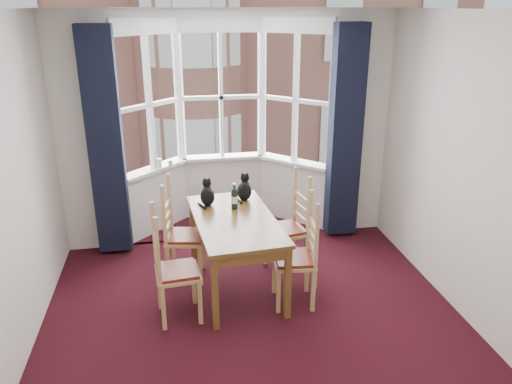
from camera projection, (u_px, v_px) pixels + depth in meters
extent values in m
plane|color=black|center=(261.00, 344.00, 4.44)|extent=(4.50, 4.50, 0.00)
plane|color=white|center=(263.00, 10.00, 3.45)|extent=(4.50, 4.50, 0.00)
plane|color=silver|center=(491.00, 183.00, 4.27)|extent=(0.00, 4.50, 4.50)
cube|color=silver|center=(86.00, 137.00, 5.76)|extent=(0.70, 0.12, 2.80)
cube|color=silver|center=(358.00, 126.00, 6.28)|extent=(0.70, 0.12, 2.80)
cube|color=black|center=(106.00, 144.00, 5.65)|extent=(0.38, 0.22, 2.60)
cube|color=black|center=(345.00, 134.00, 6.10)|extent=(0.38, 0.22, 2.60)
cube|color=brown|center=(235.00, 220.00, 5.10)|extent=(0.92, 1.55, 0.04)
cube|color=brown|center=(215.00, 294.00, 4.53)|extent=(0.07, 0.07, 0.75)
cube|color=brown|center=(193.00, 231.00, 5.78)|extent=(0.07, 0.07, 0.75)
cube|color=brown|center=(288.00, 283.00, 4.69)|extent=(0.07, 0.07, 0.75)
cube|color=brown|center=(251.00, 224.00, 5.94)|extent=(0.07, 0.07, 0.75)
cube|color=tan|center=(178.00, 272.00, 4.68)|extent=(0.44, 0.46, 0.06)
cube|color=#621F10|center=(178.00, 271.00, 4.68)|extent=(0.40, 0.41, 0.03)
cube|color=tan|center=(186.00, 237.00, 5.39)|extent=(0.47, 0.48, 0.06)
cube|color=#621F10|center=(185.00, 236.00, 5.38)|extent=(0.42, 0.44, 0.03)
cube|color=tan|center=(294.00, 259.00, 4.91)|extent=(0.44, 0.46, 0.06)
cube|color=#621F10|center=(294.00, 258.00, 4.91)|extent=(0.40, 0.41, 0.03)
cube|color=tan|center=(286.00, 230.00, 5.55)|extent=(0.47, 0.49, 0.06)
cube|color=#621F10|center=(286.00, 229.00, 5.55)|extent=(0.43, 0.44, 0.03)
ellipsoid|color=black|center=(207.00, 197.00, 5.39)|extent=(0.16, 0.21, 0.20)
sphere|color=black|center=(207.00, 183.00, 5.42)|extent=(0.10, 0.10, 0.10)
cone|color=black|center=(204.00, 179.00, 5.39)|extent=(0.04, 0.04, 0.04)
cone|color=black|center=(209.00, 179.00, 5.40)|extent=(0.04, 0.04, 0.04)
ellipsoid|color=black|center=(244.00, 191.00, 5.54)|extent=(0.21, 0.24, 0.21)
sphere|color=black|center=(245.00, 178.00, 5.56)|extent=(0.12, 0.12, 0.10)
cone|color=black|center=(242.00, 174.00, 5.55)|extent=(0.04, 0.04, 0.04)
cone|color=black|center=(247.00, 174.00, 5.54)|extent=(0.04, 0.04, 0.04)
cylinder|color=black|center=(234.00, 200.00, 5.29)|extent=(0.07, 0.07, 0.20)
sphere|color=black|center=(234.00, 191.00, 5.25)|extent=(0.07, 0.07, 0.07)
cylinder|color=black|center=(234.00, 188.00, 5.24)|extent=(0.03, 0.03, 0.09)
cylinder|color=gold|center=(234.00, 184.00, 5.23)|extent=(0.03, 0.03, 0.02)
cylinder|color=silver|center=(234.00, 199.00, 5.29)|extent=(0.07, 0.07, 0.08)
cylinder|color=white|center=(159.00, 163.00, 6.37)|extent=(0.06, 0.06, 0.12)
cylinder|color=white|center=(170.00, 163.00, 6.43)|extent=(0.06, 0.06, 0.09)
plane|color=#333335|center=(181.00, 133.00, 36.29)|extent=(80.00, 80.00, 0.00)
cube|color=#9A5F4F|center=(187.00, 61.00, 17.22)|extent=(18.00, 6.00, 14.00)
cylinder|color=#9A5F4F|center=(191.00, 71.00, 14.46)|extent=(3.20, 3.20, 14.00)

